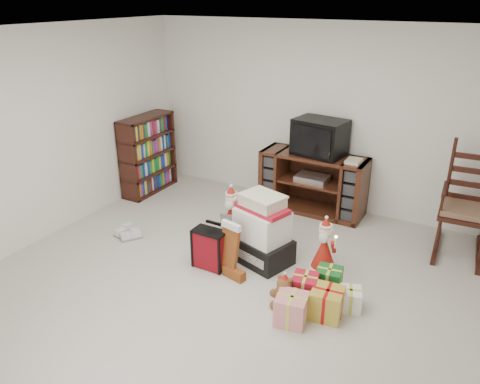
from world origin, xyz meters
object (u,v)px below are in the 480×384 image
Objects in this scene: tv_stand at (313,183)px; sneaker_pair at (128,233)px; bookshelf at (148,156)px; santa_figurine at (324,250)px; gift_pile at (262,233)px; gift_cluster at (319,296)px; teddy_bear at (285,293)px; crt_television at (320,137)px; mrs_claus_figurine at (231,217)px; red_suitcase at (210,249)px; rocking_chair at (464,214)px.

tv_stand is 4.01× the size of sneaker_pair.
santa_figurine is (3.09, -0.85, -0.32)m from bookshelf.
gift_cluster is (0.87, -0.49, -0.22)m from gift_pile.
crt_television is (-0.52, 2.21, 0.91)m from teddy_bear.
gift_pile is at bearing 131.68° from teddy_bear.
bookshelf is at bearing 160.00° from mrs_claus_figurine.
teddy_bear is 0.49× the size of mrs_claus_figurine.
tv_stand reaches higher than mrs_claus_figurine.
crt_television reaches higher than gift_cluster.
bookshelf is 3.45m from teddy_bear.
sneaker_pair is at bearing -132.17° from tv_stand.
mrs_claus_figurine is at bearing 103.09° from red_suitcase.
bookshelf reaches higher than santa_figurine.
sneaker_pair is at bearing -124.62° from crt_television.
bookshelf reaches higher than tv_stand.
tv_stand is 2.26× the size of santa_figurine.
crt_television is at bearing 105.51° from gift_pile.
red_suitcase reaches higher than sneaker_pair.
bookshelf is 3.22m from santa_figurine.
gift_pile is 0.60m from red_suitcase.
gift_pile is at bearing -83.20° from crt_television.
mrs_claus_figurine is 1.88× the size of sneaker_pair.
gift_pile reaches higher than teddy_bear.
mrs_claus_figurine is 0.81× the size of gift_cluster.
tv_stand is at bearing 66.77° from sneaker_pair.
tv_stand is at bearing 115.84° from santa_figurine.
bookshelf is 1.62× the size of crt_television.
gift_cluster is 2.41m from crt_television.
rocking_chair is (1.92, -0.20, 0.05)m from tv_stand.
bookshelf is 3.26× the size of sneaker_pair.
santa_figurine is 0.76× the size of gift_cluster.
santa_figurine is 0.95× the size of mrs_claus_figurine.
santa_figurine is at bearing 30.69° from sneaker_pair.
red_suitcase is at bearing 175.87° from gift_cluster.
gift_pile is at bearing 43.08° from red_suitcase.
mrs_claus_figurine is (-0.60, -1.19, -0.15)m from tv_stand.
teddy_bear is (1.00, -0.24, -0.08)m from red_suitcase.
bookshelf is 2.64m from gift_pile.
red_suitcase is 0.74× the size of crt_television.
sneaker_pair is at bearing 171.56° from teddy_bear.
santa_figurine is (-1.25, -1.18, -0.22)m from rocking_chair.
gift_pile is 1.26× the size of santa_figurine.
santa_figurine is at bearing 27.73° from red_suitcase.
tv_stand is 2.14× the size of mrs_claus_figurine.
tv_stand is 1.55m from gift_pile.
rocking_chair is 1.70× the size of gift_pile.
red_suitcase is at bearing -95.15° from crt_television.
tv_stand reaches higher than gift_cluster.
rocking_chair is 2.02× the size of mrs_claus_figurine.
rocking_chair reaches higher than gift_pile.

